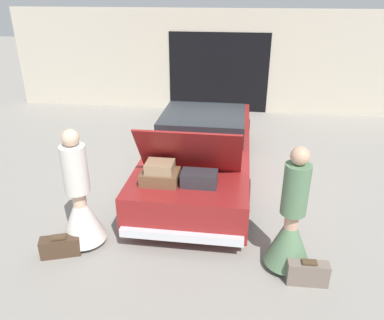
% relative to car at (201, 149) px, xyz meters
% --- Properties ---
extents(ground_plane, '(40.00, 40.00, 0.00)m').
position_rel_car_xyz_m(ground_plane, '(0.00, 0.00, -0.54)').
color(ground_plane, gray).
extents(garage_wall_back, '(12.00, 0.14, 2.80)m').
position_rel_car_xyz_m(garage_wall_back, '(0.00, 4.26, 0.85)').
color(garage_wall_back, beige).
rests_on(garage_wall_back, ground_plane).
extents(car, '(1.81, 4.79, 1.57)m').
position_rel_car_xyz_m(car, '(0.00, 0.00, 0.00)').
color(car, maroon).
rests_on(car, ground_plane).
extents(person_left, '(0.63, 0.63, 1.71)m').
position_rel_car_xyz_m(person_left, '(-1.39, -2.33, 0.07)').
color(person_left, beige).
rests_on(person_left, ground_plane).
extents(person_right, '(0.59, 0.59, 1.69)m').
position_rel_car_xyz_m(person_right, '(1.40, -2.45, 0.06)').
color(person_right, tan).
rests_on(person_right, ground_plane).
extents(suitcase_beside_left_person, '(0.56, 0.35, 0.30)m').
position_rel_car_xyz_m(suitcase_beside_left_person, '(-1.61, -2.63, -0.41)').
color(suitcase_beside_left_person, '#473323').
rests_on(suitcase_beside_left_person, ground_plane).
extents(suitcase_beside_right_person, '(0.50, 0.18, 0.34)m').
position_rel_car_xyz_m(suitcase_beside_right_person, '(1.62, -2.73, -0.39)').
color(suitcase_beside_right_person, '#75665B').
rests_on(suitcase_beside_right_person, ground_plane).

